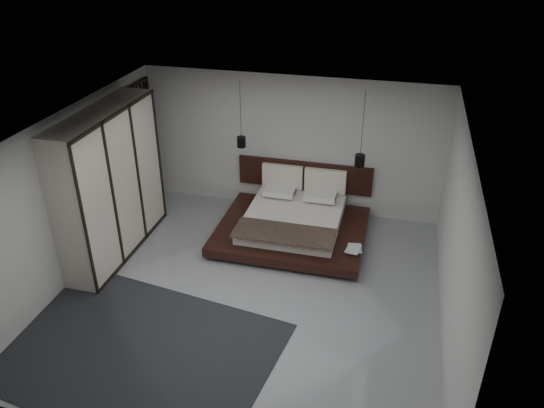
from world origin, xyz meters
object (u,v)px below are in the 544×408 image
(lattice_screen, at_px, (144,146))
(pendant_left, at_px, (241,142))
(bed, at_px, (293,221))
(rug, at_px, (135,350))
(wardrobe, at_px, (110,184))
(pendant_right, at_px, (360,160))

(lattice_screen, relative_size, pendant_left, 2.05)
(bed, relative_size, rug, 0.71)
(lattice_screen, xyz_separation_m, wardrobe, (0.25, -1.81, 0.02))
(bed, distance_m, wardrobe, 3.41)
(lattice_screen, distance_m, rug, 4.69)
(pendant_left, xyz_separation_m, pendant_right, (2.25, 0.00, -0.14))
(pendant_left, relative_size, rug, 0.33)
(pendant_right, xyz_separation_m, wardrobe, (-4.12, -1.69, -0.17))
(lattice_screen, xyz_separation_m, rug, (1.75, -4.15, -1.29))
(wardrobe, bearing_deg, bed, 22.90)
(bed, relative_size, wardrobe, 1.02)
(pendant_left, height_order, pendant_right, same)
(bed, relative_size, pendant_left, 2.16)
(wardrobe, height_order, rug, wardrobe)
(pendant_left, xyz_separation_m, rug, (-0.37, -4.04, -1.63))
(pendant_right, distance_m, wardrobe, 4.46)
(pendant_left, height_order, rug, pendant_left)
(bed, bearing_deg, pendant_left, 159.16)
(pendant_right, height_order, rug, pendant_right)
(rug, bearing_deg, pendant_left, 84.75)
(bed, distance_m, rug, 3.92)
(wardrobe, relative_size, rug, 0.70)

